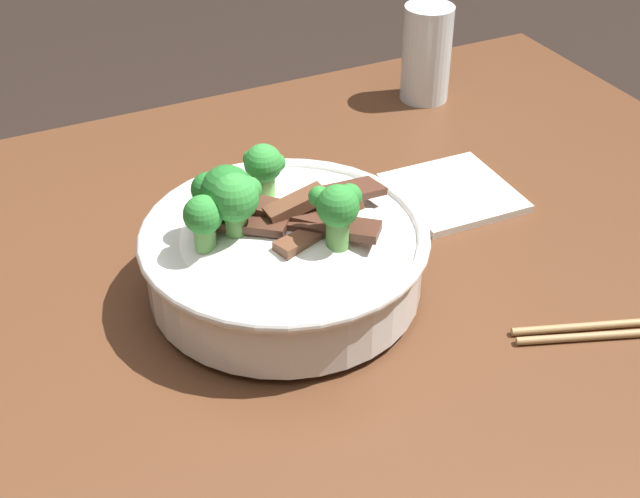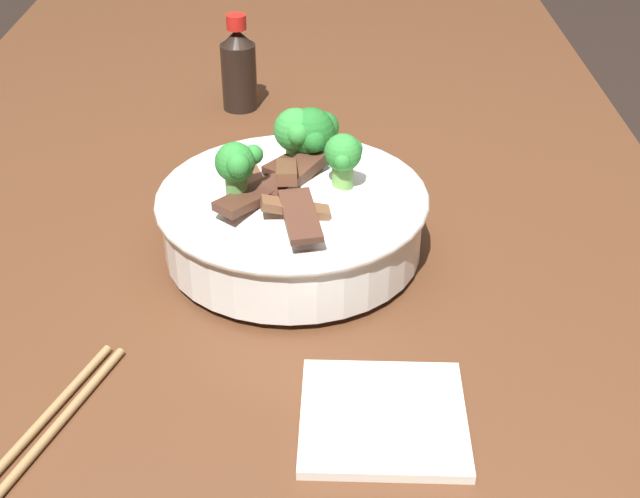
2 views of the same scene
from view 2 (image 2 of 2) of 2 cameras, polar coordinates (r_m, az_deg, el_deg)
name	(u,v)px [view 2 (image 2 of 2)]	position (r m, az deg, el deg)	size (l,w,h in m)	color
dining_table	(271,281)	(1.03, -3.21, -2.09)	(1.41, 0.88, 0.80)	#56331E
rice_bowl	(293,212)	(0.81, -1.79, 2.45)	(0.25, 0.25, 0.13)	white
chopsticks_pair	(37,438)	(0.68, -18.10, -11.72)	(0.21, 0.09, 0.01)	#9E7A4C
soy_sauce_bottle	(239,68)	(1.13, -5.36, 11.74)	(0.04, 0.04, 0.12)	black
folded_napkin	(383,417)	(0.66, 4.17, -10.97)	(0.12, 0.12, 0.01)	silver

